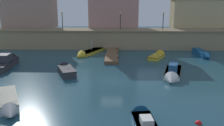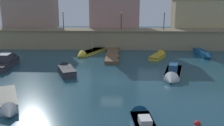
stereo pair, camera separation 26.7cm
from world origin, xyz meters
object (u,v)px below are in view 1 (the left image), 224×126
(quay_lamp_2, at_px, (163,18))
(moored_boat_0, at_px, (66,70))
(moored_boat_1, at_px, (9,103))
(moored_boat_4, at_px, (158,55))
(mooring_buoy_0, at_px, (198,124))
(moored_boat_5, at_px, (87,53))
(quay_lamp_1, at_px, (120,18))
(moored_boat_6, at_px, (202,54))
(quay_lamp_0, at_px, (62,18))
(moored_boat_2, at_px, (144,121))
(moored_boat_8, at_px, (172,74))
(moored_boat_7, at_px, (7,62))

(quay_lamp_2, xyz_separation_m, moored_boat_0, (-14.00, -15.39, -4.87))
(moored_boat_1, relative_size, moored_boat_4, 1.33)
(moored_boat_0, bearing_deg, mooring_buoy_0, -157.94)
(moored_boat_0, distance_m, moored_boat_5, 10.31)
(quay_lamp_1, relative_size, quay_lamp_2, 1.00)
(quay_lamp_2, relative_size, moored_boat_5, 0.41)
(moored_boat_1, height_order, moored_boat_4, moored_boat_1)
(quay_lamp_1, bearing_deg, moored_boat_0, -113.43)
(moored_boat_1, xyz_separation_m, moored_boat_4, (15.42, 18.91, -0.17))
(moored_boat_4, height_order, moored_boat_6, moored_boat_6)
(quay_lamp_2, height_order, moored_boat_0, quay_lamp_2)
(quay_lamp_1, distance_m, mooring_buoy_0, 29.12)
(quay_lamp_0, distance_m, moored_boat_0, 16.49)
(moored_boat_6, distance_m, mooring_buoy_0, 23.14)
(moored_boat_4, height_order, moored_boat_5, moored_boat_5)
(moored_boat_1, bearing_deg, moored_boat_2, 52.41)
(moored_boat_4, bearing_deg, moored_boat_8, -152.17)
(quay_lamp_1, relative_size, moored_boat_4, 0.61)
(moored_boat_5, bearing_deg, quay_lamp_2, 138.78)
(moored_boat_5, relative_size, moored_boat_6, 1.33)
(quay_lamp_0, relative_size, moored_boat_5, 0.41)
(moored_boat_4, xyz_separation_m, moored_boat_7, (-20.95, -5.57, 0.32))
(quay_lamp_2, relative_size, moored_boat_8, 0.44)
(moored_boat_8, bearing_deg, moored_boat_0, -81.27)
(quay_lamp_2, relative_size, mooring_buoy_0, 5.90)
(moored_boat_5, bearing_deg, mooring_buoy_0, 51.99)
(moored_boat_0, xyz_separation_m, moored_boat_8, (12.67, -1.34, -0.02))
(mooring_buoy_0, bearing_deg, quay_lamp_0, 119.51)
(moored_boat_2, bearing_deg, moored_boat_5, 9.63)
(quay_lamp_1, xyz_separation_m, moored_boat_6, (12.64, -5.91, -4.89))
(moored_boat_8, bearing_deg, moored_boat_6, 163.22)
(moored_boat_2, height_order, moored_boat_5, moored_boat_5)
(mooring_buoy_0, bearing_deg, moored_boat_8, 89.20)
(quay_lamp_1, bearing_deg, mooring_buoy_0, -78.23)
(moored_boat_1, height_order, moored_boat_8, moored_boat_8)
(quay_lamp_0, relative_size, moored_boat_1, 0.45)
(moored_boat_0, bearing_deg, quay_lamp_1, -46.10)
(moored_boat_5, distance_m, moored_boat_8, 16.06)
(moored_boat_0, bearing_deg, moored_boat_7, 46.80)
(moored_boat_4, height_order, moored_boat_8, moored_boat_8)
(moored_boat_7, bearing_deg, quay_lamp_2, -62.85)
(quay_lamp_2, bearing_deg, moored_boat_2, -101.30)
(moored_boat_7, bearing_deg, quay_lamp_1, -52.49)
(moored_boat_6, bearing_deg, quay_lamp_2, -144.17)
(moored_boat_2, distance_m, moored_boat_6, 24.85)
(quay_lamp_0, relative_size, moored_boat_7, 0.41)
(moored_boat_1, xyz_separation_m, moored_boat_8, (15.61, 8.83, -0.01))
(moored_boat_4, xyz_separation_m, moored_boat_8, (0.20, -10.08, 0.16))
(moored_boat_2, bearing_deg, quay_lamp_0, 15.57)
(mooring_buoy_0, bearing_deg, moored_boat_6, 72.92)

